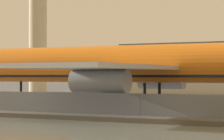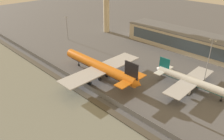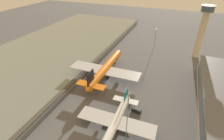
# 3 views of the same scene
# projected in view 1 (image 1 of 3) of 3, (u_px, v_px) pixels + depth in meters

# --- Properties ---
(ground_plane) EXTENTS (500.00, 500.00, 0.00)m
(ground_plane) POSITION_uv_depth(u_px,v_px,m) (187.00, 110.00, 71.99)
(ground_plane) COLOR #565659
(shoreline_seawall) EXTENTS (320.00, 3.00, 0.50)m
(shoreline_seawall) POSITION_uv_depth(u_px,v_px,m) (121.00, 119.00, 53.71)
(shoreline_seawall) COLOR #474238
(shoreline_seawall) RESTS_ON ground
(perimeter_fence) EXTENTS (280.00, 0.10, 2.65)m
(perimeter_fence) POSITION_uv_depth(u_px,v_px,m) (139.00, 106.00, 57.73)
(perimeter_fence) COLOR slate
(perimeter_fence) RESTS_ON ground
(cargo_jet_orange) EXTENTS (57.08, 49.02, 15.77)m
(cargo_jet_orange) POSITION_uv_depth(u_px,v_px,m) (134.00, 65.00, 72.02)
(cargo_jet_orange) COLOR orange
(cargo_jet_orange) RESTS_ON ground
(baggage_tug) EXTENTS (3.57, 3.02, 1.80)m
(baggage_tug) POSITION_uv_depth(u_px,v_px,m) (114.00, 108.00, 62.48)
(baggage_tug) COLOR #1E2328
(baggage_tug) RESTS_ON ground
(control_tower) EXTENTS (10.01, 10.01, 44.28)m
(control_tower) POSITION_uv_depth(u_px,v_px,m) (38.00, 4.00, 149.83)
(control_tower) COLOR #C6B793
(control_tower) RESTS_ON ground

